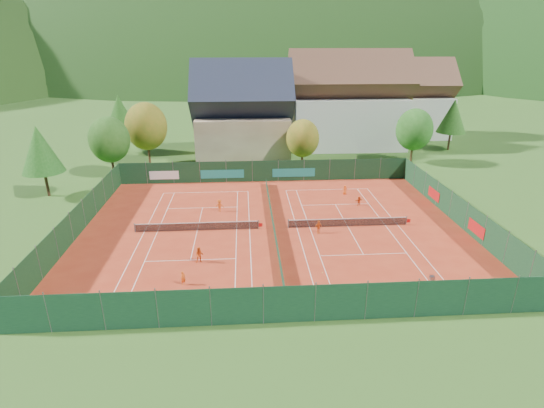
{
  "coord_description": "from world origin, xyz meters",
  "views": [
    {
      "loc": [
        -2.88,
        -40.83,
        18.78
      ],
      "look_at": [
        0.0,
        2.0,
        2.0
      ],
      "focal_mm": 28.0,
      "sensor_mm": 36.0,
      "label": 1
    }
  ],
  "objects": [
    {
      "name": "tree_west_mid",
      "position": [
        -18.0,
        26.0,
        6.07
      ],
      "size": [
        6.44,
        6.44,
        9.78
      ],
      "color": "#4D2D1B",
      "rests_on": "ground"
    },
    {
      "name": "fence_south",
      "position": [
        0.0,
        -16.0,
        1.5
      ],
      "size": [
        40.0,
        0.04,
        3.0
      ],
      "color": "#163C25",
      "rests_on": "ground"
    },
    {
      "name": "player_right_near",
      "position": [
        4.56,
        -1.48,
        0.7
      ],
      "size": [
        0.88,
        0.65,
        1.39
      ],
      "primitive_type": "imported",
      "rotation": [
        0.0,
        0.0,
        0.43
      ],
      "color": "#DB5213",
      "rests_on": "ground"
    },
    {
      "name": "ground",
      "position": [
        0.0,
        0.0,
        -0.02
      ],
      "size": [
        600.0,
        600.0,
        0.0
      ],
      "primitive_type": "plane",
      "color": "#2B541A",
      "rests_on": "ground"
    },
    {
      "name": "court_markings_right",
      "position": [
        8.0,
        0.0,
        0.01
      ],
      "size": [
        11.03,
        23.83,
        0.0
      ],
      "color": "white",
      "rests_on": "ground"
    },
    {
      "name": "tree_center",
      "position": [
        6.0,
        22.0,
        4.72
      ],
      "size": [
        5.01,
        5.01,
        7.6
      ],
      "color": "#422D17",
      "rests_on": "ground"
    },
    {
      "name": "loose_ball_1",
      "position": [
        3.57,
        -9.44,
        0.03
      ],
      "size": [
        0.07,
        0.07,
        0.07
      ],
      "primitive_type": "sphere",
      "color": "#CCD833",
      "rests_on": "ground"
    },
    {
      "name": "tree_west_side",
      "position": [
        -28.0,
        12.0,
        6.06
      ],
      "size": [
        5.04,
        5.04,
        9.0
      ],
      "color": "#482B1A",
      "rests_on": "ground"
    },
    {
      "name": "player_left_near",
      "position": [
        -8.09,
        -10.52,
        0.61
      ],
      "size": [
        0.53,
        0.51,
        1.22
      ],
      "primitive_type": "imported",
      "rotation": [
        0.0,
        0.0,
        0.68
      ],
      "color": "#DB5413",
      "rests_on": "ground"
    },
    {
      "name": "ball_hopper",
      "position": [
        12.2,
        -11.73,
        0.56
      ],
      "size": [
        0.34,
        0.34,
        0.8
      ],
      "color": "slate",
      "rests_on": "ground"
    },
    {
      "name": "tree_west_back",
      "position": [
        -24.0,
        34.0,
        6.74
      ],
      "size": [
        5.6,
        5.6,
        10.0
      ],
      "color": "#422B17",
      "rests_on": "ground"
    },
    {
      "name": "hotel_block_a",
      "position": [
        16.0,
        36.0,
        7.38
      ],
      "size": [
        21.6,
        11.0,
        17.25
      ],
      "color": "silver",
      "rests_on": "ground"
    },
    {
      "name": "court_markings_left",
      "position": [
        -8.0,
        0.0,
        0.01
      ],
      "size": [
        11.03,
        23.83,
        0.0
      ],
      "color": "white",
      "rests_on": "ground"
    },
    {
      "name": "mountain_backdrop",
      "position": [
        28.54,
        233.48,
        -39.64
      ],
      "size": [
        820.0,
        530.0,
        242.0
      ],
      "color": "black",
      "rests_on": "ground"
    },
    {
      "name": "fence_west",
      "position": [
        -20.0,
        0.0,
        1.5
      ],
      "size": [
        0.04,
        32.0,
        3.0
      ],
      "color": "#153B1C",
      "rests_on": "ground"
    },
    {
      "name": "player_left_mid",
      "position": [
        -7.1,
        -6.88,
        0.76
      ],
      "size": [
        0.76,
        0.6,
        1.52
      ],
      "primitive_type": "imported",
      "rotation": [
        0.0,
        0.0,
        0.03
      ],
      "color": "#D84913",
      "rests_on": "ground"
    },
    {
      "name": "chalet",
      "position": [
        -3.0,
        30.0,
        6.62
      ],
      "size": [
        16.2,
        12.0,
        16.0
      ],
      "color": "beige",
      "rests_on": "ground"
    },
    {
      "name": "tree_east_back",
      "position": [
        26.0,
        40.0,
        6.74
      ],
      "size": [
        7.15,
        7.15,
        10.86
      ],
      "color": "#4D331B",
      "rests_on": "ground"
    },
    {
      "name": "loose_ball_0",
      "position": [
        -9.65,
        -6.46,
        0.03
      ],
      "size": [
        0.07,
        0.07,
        0.07
      ],
      "primitive_type": "sphere",
      "color": "#CCD833",
      "rests_on": "ground"
    },
    {
      "name": "fence_east",
      "position": [
        20.0,
        0.05,
        1.48
      ],
      "size": [
        0.09,
        32.0,
        3.0
      ],
      "color": "#14371D",
      "rests_on": "ground"
    },
    {
      "name": "tree_east_mid",
      "position": [
        34.0,
        32.0,
        6.06
      ],
      "size": [
        5.04,
        5.04,
        9.0
      ],
      "color": "#4B2D1A",
      "rests_on": "ground"
    },
    {
      "name": "tennis_net_right",
      "position": [
        8.15,
        0.0,
        0.51
      ],
      "size": [
        13.3,
        0.1,
        1.02
      ],
      "color": "#59595B",
      "rests_on": "ground"
    },
    {
      "name": "tree_west_front",
      "position": [
        -22.0,
        20.0,
        5.39
      ],
      "size": [
        5.72,
        5.72,
        8.69
      ],
      "color": "#482C1A",
      "rests_on": "ground"
    },
    {
      "name": "player_right_far_b",
      "position": [
        10.76,
        5.95,
        0.59
      ],
      "size": [
        1.14,
        0.7,
        1.17
      ],
      "primitive_type": "imported",
      "rotation": [
        0.0,
        0.0,
        3.49
      ],
      "color": "#CB4012",
      "rests_on": "ground"
    },
    {
      "name": "clay_pad",
      "position": [
        0.0,
        0.0,
        0.01
      ],
      "size": [
        40.0,
        32.0,
        0.01
      ],
      "primitive_type": "cube",
      "color": "#A72F18",
      "rests_on": "ground"
    },
    {
      "name": "tree_east_front",
      "position": [
        24.0,
        24.0,
        5.39
      ],
      "size": [
        5.72,
        5.72,
        8.69
      ],
      "color": "#4D361B",
      "rests_on": "ground"
    },
    {
      "name": "fence_north",
      "position": [
        -0.46,
        15.99,
        1.47
      ],
      "size": [
        40.0,
        0.1,
        3.0
      ],
      "color": "#13351C",
      "rests_on": "ground"
    },
    {
      "name": "tennis_net_left",
      "position": [
        -7.85,
        0.0,
        0.51
      ],
      "size": [
        13.3,
        0.1,
        1.02
      ],
      "color": "#59595B",
      "rests_on": "ground"
    },
    {
      "name": "court_divider",
      "position": [
        0.0,
        0.0,
        0.5
      ],
      "size": [
        0.03,
        28.8,
        1.0
      ],
      "color": "#133420",
      "rests_on": "ground"
    },
    {
      "name": "player_left_far",
      "position": [
        -5.89,
        5.21,
        0.73
      ],
      "size": [
        1.0,
        0.65,
        1.46
      ],
      "primitive_type": "imported",
      "rotation": [
        0.0,
        0.0,
        3.02
      ],
      "color": "#E55614",
      "rests_on": "ground"
    },
    {
      "name": "hotel_block_b",
      "position": [
        30.0,
        44.0,
        6.62
      ],
      "size": [
        17.28,
        10.0,
        15.5
      ],
      "color": "silver",
      "rests_on": "ground"
    },
    {
      "name": "player_right_far_a",
      "position": [
        9.95,
        9.93,
        0.61
      ],
      "size": [
        0.62,
        0.43,
        1.22
      ],
      "primitive_type": "imported",
      "rotation": [
        0.0,
        0.0,
        3.07
      ],
      "color": "#F75615",
      "rests_on": "ground"
    }
  ]
}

